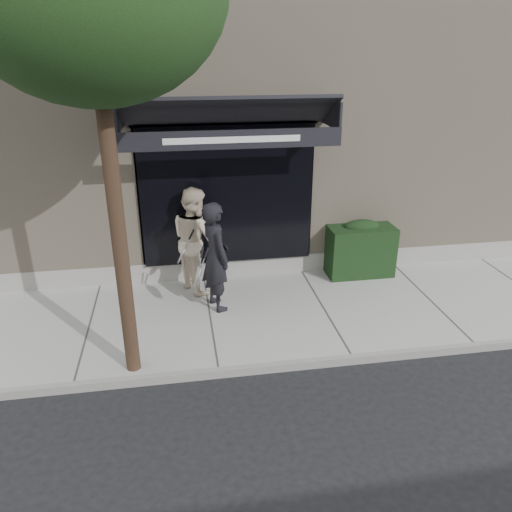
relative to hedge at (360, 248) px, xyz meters
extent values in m
plane|color=black|center=(-1.10, -1.25, -0.66)|extent=(80.00, 80.00, 0.00)
cube|color=#A1A09C|center=(-1.10, -1.25, -0.60)|extent=(20.00, 3.00, 0.12)
cube|color=gray|center=(-1.10, -2.80, -0.59)|extent=(20.00, 0.10, 0.14)
cube|color=tan|center=(-1.10, 3.75, 2.09)|extent=(14.00, 7.00, 5.50)
cube|color=gray|center=(-1.10, 0.45, -0.41)|extent=(14.02, 0.42, 0.50)
cube|color=black|center=(-2.60, 0.30, 1.14)|extent=(3.20, 0.30, 2.60)
cube|color=gray|center=(-4.20, 0.45, 1.14)|extent=(0.08, 0.40, 2.60)
cube|color=gray|center=(-1.00, 0.45, 1.14)|extent=(0.08, 0.40, 2.60)
cube|color=gray|center=(-2.60, 0.45, 2.48)|extent=(3.36, 0.40, 0.12)
cube|color=black|center=(-2.60, -0.25, 2.74)|extent=(3.60, 1.03, 0.55)
cube|color=black|center=(-2.60, -0.75, 2.35)|extent=(3.60, 0.05, 0.30)
cube|color=white|center=(-2.60, -0.78, 2.35)|extent=(2.20, 0.01, 0.10)
cube|color=black|center=(-4.38, -0.25, 2.66)|extent=(0.04, 1.00, 0.45)
cube|color=black|center=(-0.82, -0.25, 2.66)|extent=(0.04, 1.00, 0.45)
cube|color=black|center=(0.00, 0.00, -0.04)|extent=(1.30, 0.70, 1.00)
ellipsoid|color=black|center=(0.00, 0.00, 0.46)|extent=(0.71, 0.38, 0.27)
cylinder|color=black|center=(-4.30, -2.55, 1.74)|extent=(0.20, 0.20, 4.80)
imported|color=black|center=(-2.95, -0.93, 0.42)|extent=(0.67, 0.81, 1.92)
torus|color=silver|center=(-3.27, -1.26, 0.24)|extent=(0.10, 0.31, 0.30)
cylinder|color=silver|center=(-3.27, -1.26, 0.24)|extent=(0.07, 0.27, 0.27)
cylinder|color=silver|center=(-3.27, -1.26, 0.24)|extent=(0.18, 0.03, 0.06)
cylinder|color=black|center=(-3.27, -1.26, 0.24)|extent=(0.20, 0.04, 0.07)
torus|color=silver|center=(-3.27, -1.23, 0.24)|extent=(0.16, 0.32, 0.29)
cylinder|color=silver|center=(-3.27, -1.23, 0.24)|extent=(0.13, 0.28, 0.25)
cylinder|color=silver|center=(-3.27, -1.23, 0.24)|extent=(0.18, 0.04, 0.08)
cylinder|color=black|center=(-3.27, -1.23, 0.24)|extent=(0.20, 0.05, 0.10)
imported|color=beige|center=(-3.25, -0.11, 0.44)|extent=(1.07, 1.18, 1.96)
torus|color=silver|center=(-3.51, -0.43, 0.30)|extent=(0.20, 0.33, 0.28)
cylinder|color=silver|center=(-3.51, -0.43, 0.30)|extent=(0.17, 0.29, 0.24)
cylinder|color=silver|center=(-3.51, -0.43, 0.30)|extent=(0.17, 0.05, 0.10)
cylinder|color=black|center=(-3.51, -0.43, 0.30)|extent=(0.20, 0.06, 0.12)
camera|label=1|loc=(-3.54, -8.73, 3.76)|focal=35.00mm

